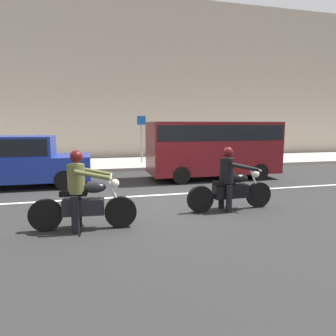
% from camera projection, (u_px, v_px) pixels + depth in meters
% --- Properties ---
extents(ground_plane, '(80.00, 80.00, 0.00)m').
position_uv_depth(ground_plane, '(166.00, 203.00, 8.21)').
color(ground_plane, '#282828').
extents(sidewalk_slab, '(40.00, 4.40, 0.14)m').
position_uv_depth(sidewalk_slab, '(130.00, 163.00, 15.88)').
color(sidewalk_slab, '#A8A399').
rests_on(sidewalk_slab, ground_plane).
extents(building_facade, '(40.00, 1.40, 9.59)m').
position_uv_depth(building_facade, '(122.00, 80.00, 18.46)').
color(building_facade, '#B7A893').
rests_on(building_facade, ground_plane).
extents(lane_marking_stripe, '(18.00, 0.14, 0.01)m').
position_uv_depth(lane_marking_stripe, '(127.00, 197.00, 8.84)').
color(lane_marking_stripe, silver).
rests_on(lane_marking_stripe, ground_plane).
extents(motorcycle_with_rider_black_leather, '(2.25, 0.70, 1.57)m').
position_uv_depth(motorcycle_with_rider_black_leather, '(230.00, 185.00, 7.43)').
color(motorcycle_with_rider_black_leather, black).
rests_on(motorcycle_with_rider_black_leather, ground_plane).
extents(motorcycle_with_rider_olive, '(2.12, 0.70, 1.61)m').
position_uv_depth(motorcycle_with_rider_olive, '(82.00, 197.00, 6.04)').
color(motorcycle_with_rider_olive, black).
rests_on(motorcycle_with_rider_olive, ground_plane).
extents(parked_van_maroon, '(4.99, 1.96, 2.20)m').
position_uv_depth(parked_van_maroon, '(213.00, 146.00, 11.75)').
color(parked_van_maroon, maroon).
rests_on(parked_van_maroon, ground_plane).
extents(parked_sedan_cobalt_blue, '(4.37, 1.82, 1.72)m').
position_uv_depth(parked_sedan_cobalt_blue, '(21.00, 161.00, 10.14)').
color(parked_sedan_cobalt_blue, navy).
rests_on(parked_sedan_cobalt_blue, ground_plane).
extents(street_sign_post, '(0.44, 0.08, 2.42)m').
position_uv_depth(street_sign_post, '(141.00, 134.00, 15.48)').
color(street_sign_post, gray).
rests_on(street_sign_post, sidewalk_slab).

